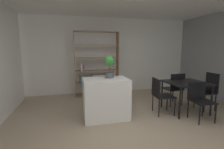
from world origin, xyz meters
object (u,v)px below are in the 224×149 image
Objects in this scene: dining_table at (186,85)px; kitchen_island at (106,98)px; dining_chair_window_side at (209,88)px; dining_chair_island_side at (160,93)px; dining_chair_far at (175,86)px; dining_chair_near at (199,97)px; open_bookshelf at (96,68)px; potted_plant_on_island at (109,65)px.

kitchen_island is at bearing 177.26° from dining_table.
kitchen_island is at bearing -93.43° from dining_chair_window_side.
dining_chair_island_side reaches higher than dining_table.
dining_table is 1.06× the size of dining_chair_far.
dining_chair_far is at bearing -125.18° from dining_chair_window_side.
dining_chair_near is at bearing 84.66° from dining_chair_far.
kitchen_island is 0.47× the size of open_bookshelf.
dining_chair_window_side is (2.77, -0.10, 0.11)m from kitchen_island.
dining_chair_island_side reaches higher than dining_chair_near.
potted_plant_on_island is at bearing 164.29° from dining_chair_near.
dining_chair_window_side reaches higher than dining_chair_island_side.
dining_chair_near is (1.99, -2.54, -0.43)m from open_bookshelf.
potted_plant_on_island is 2.09m from dining_chair_far.
potted_plant_on_island is 0.55× the size of dining_chair_far.
dining_chair_near is (2.06, -0.58, 0.05)m from kitchen_island.
dining_chair_island_side is at bearing -91.74° from dining_chair_window_side.
dining_chair_island_side is at bearing 27.49° from dining_chair_far.
potted_plant_on_island is at bearing -88.76° from open_bookshelf.
dining_chair_far reaches higher than dining_table.
dining_chair_island_side is (-1.42, 0.01, -0.04)m from dining_chair_window_side.
dining_table is 1.10× the size of dining_chair_island_side.
dining_chair_far is (-0.70, 0.47, -0.02)m from dining_chair_window_side.
dining_table is 0.72m from dining_chair_window_side.
dining_chair_near is (0.01, -0.48, -0.18)m from dining_table.
dining_chair_near is (-0.00, -0.95, -0.04)m from dining_chair_far.
dining_chair_far is 0.86m from dining_chair_island_side.
dining_chair_window_side is (0.71, 0.00, -0.12)m from dining_table.
dining_chair_far reaches higher than dining_chair_island_side.
dining_chair_far is 0.95m from dining_chair_near.
potted_plant_on_island is 1.90m from open_bookshelf.
dining_chair_window_side is at bearing -4.02° from potted_plant_on_island.
dining_chair_far is at bearing 88.89° from dining_table.
open_bookshelf is 2.55× the size of dining_chair_near.
potted_plant_on_island is 2.19m from dining_chair_near.
potted_plant_on_island reaches higher than kitchen_island.
potted_plant_on_island is (0.11, 0.09, 0.77)m from kitchen_island.
kitchen_island is at bearing 5.12° from dining_chair_far.
dining_table is 1.16× the size of dining_chair_near.
open_bookshelf reaches higher than dining_chair_far.
potted_plant_on_island is at bearing 3.10° from dining_chair_far.
dining_chair_near is at bearing -15.64° from kitchen_island.
kitchen_island is 0.79m from potted_plant_on_island.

